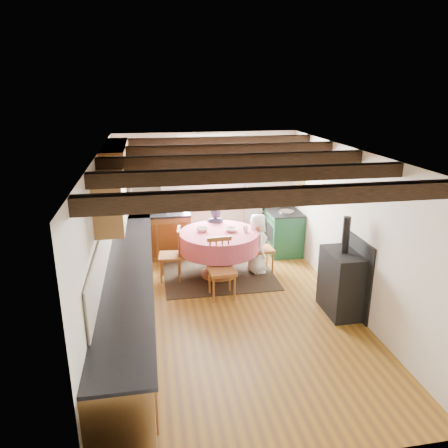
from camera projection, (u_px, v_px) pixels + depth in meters
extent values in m
cube|color=#98651B|center=(233.00, 313.00, 6.43)|extent=(3.60, 5.50, 0.00)
cube|color=white|center=(235.00, 153.00, 5.68)|extent=(3.60, 5.50, 0.00)
cube|color=silver|center=(207.00, 192.00, 8.63)|extent=(3.60, 0.00, 2.40)
cube|color=silver|center=(300.00, 351.00, 3.48)|extent=(3.60, 0.00, 2.40)
cube|color=silver|center=(103.00, 246.00, 5.75)|extent=(0.00, 5.50, 2.40)
cube|color=silver|center=(352.00, 231.00, 6.36)|extent=(0.00, 5.50, 2.40)
cube|color=black|center=(279.00, 196.00, 3.84)|extent=(3.60, 0.16, 0.16)
cube|color=black|center=(252.00, 175.00, 4.78)|extent=(3.60, 0.16, 0.16)
cube|color=black|center=(234.00, 160.00, 5.71)|extent=(3.60, 0.16, 0.16)
cube|color=black|center=(222.00, 149.00, 6.65)|extent=(3.60, 0.16, 0.16)
cube|color=black|center=(212.00, 141.00, 7.58)|extent=(3.60, 0.16, 0.16)
cube|color=beige|center=(107.00, 238.00, 6.04)|extent=(0.02, 4.50, 0.55)
cube|color=beige|center=(157.00, 195.00, 8.44)|extent=(1.40, 0.02, 0.55)
cube|color=brown|center=(130.00, 295.00, 6.04)|extent=(0.60, 5.30, 0.88)
cube|color=brown|center=(157.00, 236.00, 8.41)|extent=(1.30, 0.60, 0.88)
cube|color=black|center=(129.00, 265.00, 5.90)|extent=(0.64, 5.30, 0.04)
cube|color=black|center=(156.00, 214.00, 8.25)|extent=(1.30, 0.64, 0.04)
cube|color=brown|center=(117.00, 173.00, 6.67)|extent=(0.34, 1.80, 0.90)
cube|color=brown|center=(110.00, 201.00, 5.29)|extent=(0.34, 0.90, 0.70)
cube|color=white|center=(212.00, 173.00, 8.51)|extent=(1.34, 0.03, 1.54)
cube|color=white|center=(212.00, 173.00, 8.51)|extent=(1.20, 0.01, 1.40)
cube|color=silver|center=(170.00, 200.00, 8.44)|extent=(0.35, 0.10, 2.10)
cube|color=silver|center=(254.00, 196.00, 8.73)|extent=(0.35, 0.10, 2.10)
cylinder|color=black|center=(212.00, 143.00, 8.24)|extent=(2.00, 0.03, 0.03)
cube|color=gold|center=(299.00, 169.00, 8.35)|extent=(0.04, 0.50, 0.60)
cylinder|color=silver|center=(258.00, 166.00, 8.62)|extent=(0.30, 0.02, 0.30)
cube|color=#342621|center=(219.00, 276.00, 7.66)|extent=(1.96, 1.53, 0.01)
imported|color=#2D2C46|center=(215.00, 235.00, 8.04)|extent=(0.46, 0.35, 1.13)
imported|color=white|center=(257.00, 243.00, 7.67)|extent=(0.37, 0.55, 1.11)
imported|color=silver|center=(231.00, 230.00, 7.44)|extent=(0.30, 0.30, 0.06)
imported|color=silver|center=(202.00, 229.00, 7.44)|extent=(0.21, 0.21, 0.06)
imported|color=silver|center=(246.00, 229.00, 7.41)|extent=(0.12, 0.12, 0.10)
cylinder|color=#262628|center=(140.00, 207.00, 8.20)|extent=(0.14, 0.14, 0.24)
cylinder|color=#262628|center=(164.00, 207.00, 8.25)|extent=(0.17, 0.17, 0.19)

